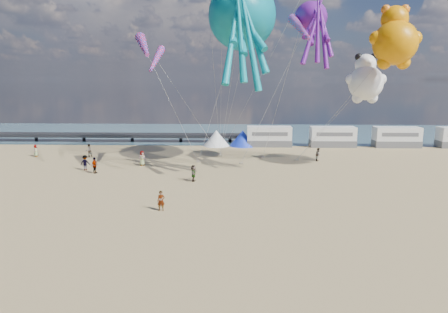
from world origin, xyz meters
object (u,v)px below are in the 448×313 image
(sandbag_b, at_px, (241,163))
(beachgoer_3, at_px, (95,165))
(tent_blue, at_px, (243,138))
(kite_panda, at_px, (366,83))
(beachgoer_7, at_px, (89,151))
(motorhome_1, at_px, (332,137))
(windsock_right, at_px, (156,59))
(sandbag_a, at_px, (198,162))
(motorhome_0, at_px, (269,136))
(sandbag_c, at_px, (297,160))
(sandbag_d, at_px, (263,157))
(standing_person, at_px, (161,201))
(windsock_mid, at_px, (300,28))
(windsock_left, at_px, (144,46))
(beachgoer_0, at_px, (142,158))
(beachgoer_2, at_px, (85,163))
(motorhome_2, at_px, (397,137))
(beachgoer_6, at_px, (36,150))
(kite_octopus_teal, at_px, (242,16))
(kite_octopus_purple, at_px, (310,18))
(sandbag_e, at_px, (220,155))
(kite_teddy_orange, at_px, (395,43))
(tent_white, at_px, (216,138))
(beachgoer_4, at_px, (194,173))
(beachgoer_1, at_px, (318,155))

(sandbag_b, bearing_deg, beachgoer_3, -161.70)
(tent_blue, height_order, kite_panda, kite_panda)
(kite_panda, bearing_deg, beachgoer_7, 165.54)
(kite_panda, bearing_deg, sandbag_b, 171.12)
(motorhome_1, relative_size, windsock_right, 1.22)
(beachgoer_7, distance_m, sandbag_a, 14.93)
(motorhome_0, height_order, sandbag_c, motorhome_0)
(beachgoer_7, xyz_separation_m, sandbag_d, (22.60, 0.14, -0.74))
(standing_person, bearing_deg, windsock_mid, 42.58)
(windsock_left, xyz_separation_m, windsock_mid, (15.66, 0.54, 1.69))
(motorhome_1, bearing_deg, windsock_right, -145.98)
(sandbag_b, bearing_deg, sandbag_d, 54.71)
(beachgoer_0, bearing_deg, beachgoer_2, 163.85)
(sandbag_c, bearing_deg, beachgoer_0, -169.64)
(windsock_mid, bearing_deg, windsock_right, 160.38)
(sandbag_a, height_order, sandbag_c, same)
(tent_blue, distance_m, windsock_mid, 23.53)
(motorhome_2, bearing_deg, kite_panda, -124.14)
(beachgoer_6, distance_m, sandbag_c, 33.94)
(tent_blue, bearing_deg, beachgoer_3, -130.76)
(windsock_right, bearing_deg, beachgoer_0, 156.32)
(standing_person, xyz_separation_m, windsock_left, (-3.70, 11.91, 12.49))
(beachgoer_0, relative_size, windsock_right, 0.32)
(sandbag_d, bearing_deg, kite_panda, -21.18)
(beachgoer_7, xyz_separation_m, kite_octopus_teal, (19.74, -4.00, 16.01))
(motorhome_1, bearing_deg, beachgoer_2, -151.08)
(kite_panda, relative_size, windsock_right, 1.22)
(kite_octopus_purple, relative_size, windsock_right, 1.77)
(sandbag_d, height_order, sandbag_e, same)
(motorhome_0, height_order, beachgoer_7, motorhome_0)
(motorhome_1, distance_m, beachgoer_6, 41.80)
(sandbag_b, relative_size, windsock_left, 0.08)
(standing_person, bearing_deg, motorhome_2, 42.58)
(kite_teddy_orange, relative_size, windsock_mid, 1.23)
(kite_octopus_purple, bearing_deg, kite_panda, 12.63)
(sandbag_b, bearing_deg, kite_teddy_orange, -15.36)
(tent_white, distance_m, kite_teddy_orange, 28.81)
(sandbag_a, distance_m, sandbag_c, 12.22)
(beachgoer_4, relative_size, kite_panda, 0.25)
(tent_white, distance_m, beachgoer_2, 21.93)
(standing_person, xyz_separation_m, kite_panda, (20.19, 16.98, 8.76))
(sandbag_a, height_order, windsock_mid, windsock_mid)
(standing_person, height_order, kite_octopus_purple, kite_octopus_purple)
(motorhome_2, bearing_deg, beachgoer_1, -141.12)
(beachgoer_4, relative_size, kite_octopus_purple, 0.17)
(tent_white, xyz_separation_m, sandbag_c, (10.65, -11.03, -1.09))
(beachgoer_4, xyz_separation_m, kite_octopus_purple, (12.04, 6.59, 15.58))
(sandbag_a, relative_size, kite_teddy_orange, 0.07)
(motorhome_0, bearing_deg, windsock_mid, -85.50)
(kite_octopus_teal, bearing_deg, beachgoer_6, 147.52)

